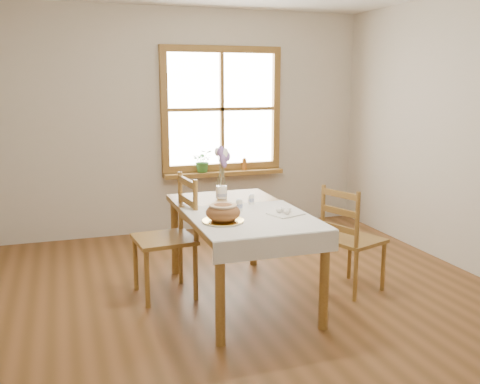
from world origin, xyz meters
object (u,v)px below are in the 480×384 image
object	(u,v)px
dining_table	(240,220)
chair_left	(164,237)
flower_vase	(222,193)
bread_plate	(223,221)
chair_right	(354,238)

from	to	relation	value
dining_table	chair_left	bearing A→B (deg)	156.04
chair_left	flower_vase	world-z (taller)	chair_left
bread_plate	flower_vase	world-z (taller)	flower_vase
chair_left	chair_right	bearing A→B (deg)	70.62
dining_table	flower_vase	bearing A→B (deg)	92.73
chair_left	bread_plate	bearing A→B (deg)	23.01
chair_left	flower_vase	distance (m)	0.66
dining_table	chair_right	bearing A→B (deg)	-7.96
chair_right	flower_vase	xyz separation A→B (m)	(-1.00, 0.59, 0.34)
dining_table	bread_plate	xyz separation A→B (m)	(-0.25, -0.36, 0.10)
dining_table	flower_vase	world-z (taller)	flower_vase
chair_left	flower_vase	xyz separation A→B (m)	(0.56, 0.19, 0.30)
chair_left	bread_plate	distance (m)	0.75
dining_table	chair_right	distance (m)	1.01
flower_vase	chair_left	bearing A→B (deg)	-161.10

